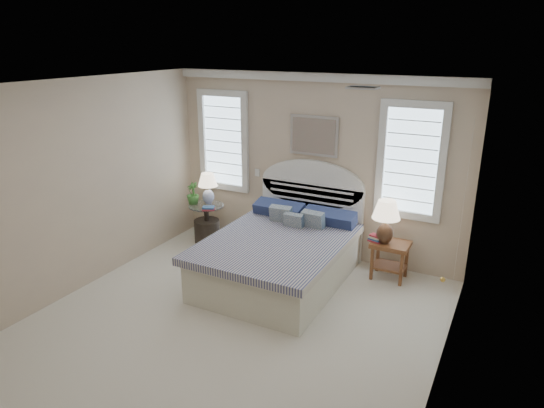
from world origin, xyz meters
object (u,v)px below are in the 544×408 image
Objects in this scene: bed at (282,253)px; floor_pot at (207,231)px; side_table_left at (207,219)px; nightstand_right at (390,252)px; lamp_left at (208,185)px; lamp_right at (386,217)px.

floor_pot is (-1.65, 0.59, -0.20)m from bed.
bed is 3.61× the size of side_table_left.
bed is 1.47m from nightstand_right.
lamp_left is at bearing -180.00° from nightstand_right.
side_table_left is at bearing -178.06° from nightstand_right.
nightstand_right is at bearing 1.95° from floor_pot.
lamp_right is (2.87, 0.05, 0.71)m from floor_pot.
side_table_left is 2.95m from nightstand_right.
floor_pot is 2.96m from lamp_right.
floor_pot is (-0.00, -0.00, -0.20)m from side_table_left.
lamp_left is (-0.02, 0.10, 0.55)m from side_table_left.
floor_pot is at bearing -178.98° from lamp_right.
nightstand_right is 0.52m from lamp_right.
lamp_right reaches higher than lamp_left.
side_table_left reaches higher than nightstand_right.
side_table_left is 1.04× the size of lamp_right.
nightstand_right is (1.30, 0.69, 0.00)m from bed.
lamp_left is (-0.02, 0.10, 0.75)m from floor_pot.
lamp_right reaches higher than floor_pot.
nightstand_right is 2.96m from floor_pot.
floor_pot is at bearing -81.28° from lamp_left.
bed reaches higher than side_table_left.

